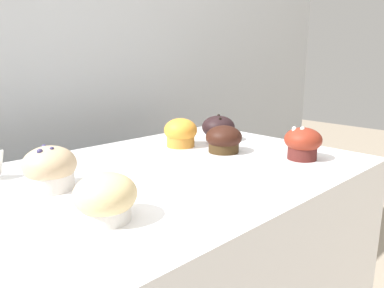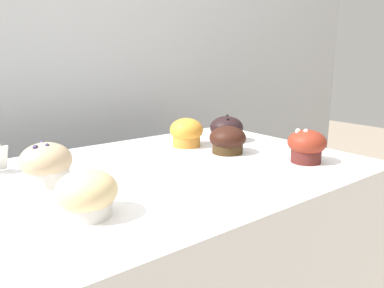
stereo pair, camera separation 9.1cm
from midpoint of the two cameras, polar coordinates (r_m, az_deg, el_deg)
name	(u,v)px [view 1 (the left image)]	position (r m, az deg, el deg)	size (l,w,h in m)	color
wall_back	(46,148)	(1.38, -23.20, -0.57)	(3.20, 0.10, 1.80)	#B2B7BC
muffin_front_center	(50,169)	(0.79, -23.96, -3.49)	(0.10, 0.10, 0.09)	silver
muffin_back_left	(181,133)	(1.07, -4.18, 1.69)	(0.10, 0.10, 0.08)	#C38030
muffin_back_right	(105,198)	(0.62, -17.24, -7.91)	(0.10, 0.10, 0.08)	silver
muffin_front_left	(224,139)	(1.00, 2.30, 0.68)	(0.10, 0.10, 0.07)	#3A2915
muffin_front_right	(218,129)	(1.14, 1.77, 2.34)	(0.10, 0.10, 0.08)	black
muffin_back_center	(303,143)	(0.96, 13.97, 0.14)	(0.09, 0.09, 0.09)	#4F1E1A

